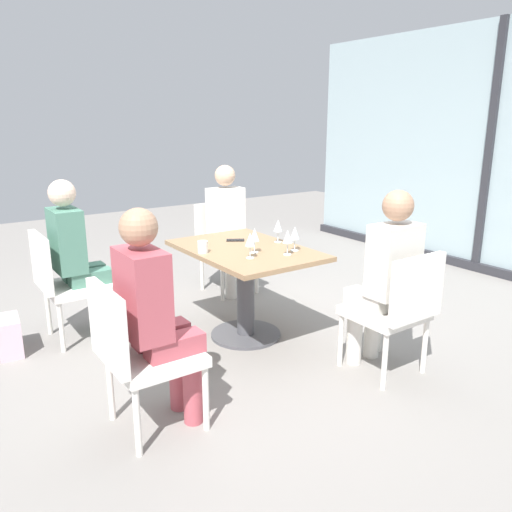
{
  "coord_description": "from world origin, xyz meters",
  "views": [
    {
      "loc": [
        3.15,
        -2.08,
        1.7
      ],
      "look_at": [
        0.0,
        0.1,
        0.65
      ],
      "focal_mm": 35.57,
      "sensor_mm": 36.0,
      "label": 1
    }
  ],
  "objects": [
    {
      "name": "ground_plane",
      "position": [
        0.0,
        0.0,
        0.0
      ],
      "size": [
        12.0,
        12.0,
        0.0
      ],
      "primitive_type": "plane",
      "color": "gray"
    },
    {
      "name": "window_wall_backdrop",
      "position": [
        0.0,
        3.2,
        1.21
      ],
      "size": [
        5.21,
        0.1,
        2.7
      ],
      "color": "#A1B7BC",
      "rests_on": "ground_plane"
    },
    {
      "name": "dining_table_main",
      "position": [
        0.0,
        0.0,
        0.53
      ],
      "size": [
        1.18,
        0.8,
        0.73
      ],
      "color": "#997551",
      "rests_on": "ground_plane"
    },
    {
      "name": "chair_front_left",
      "position": [
        -0.73,
        -1.19,
        0.5
      ],
      "size": [
        0.46,
        0.5,
        0.87
      ],
      "color": "silver",
      "rests_on": "ground_plane"
    },
    {
      "name": "chair_far_right",
      "position": [
        1.1,
        0.47,
        0.5
      ],
      "size": [
        0.5,
        0.46,
        0.87
      ],
      "color": "silver",
      "rests_on": "ground_plane"
    },
    {
      "name": "chair_front_right",
      "position": [
        0.73,
        -1.19,
        0.5
      ],
      "size": [
        0.46,
        0.5,
        0.87
      ],
      "color": "silver",
      "rests_on": "ground_plane"
    },
    {
      "name": "chair_far_left",
      "position": [
        -1.1,
        0.47,
        0.5
      ],
      "size": [
        0.5,
        0.46,
        0.87
      ],
      "color": "silver",
      "rests_on": "ground_plane"
    },
    {
      "name": "person_front_left",
      "position": [
        -0.73,
        -1.08,
        0.7
      ],
      "size": [
        0.34,
        0.39,
        1.26
      ],
      "color": "#4C7F6B",
      "rests_on": "ground_plane"
    },
    {
      "name": "person_far_right",
      "position": [
        0.99,
        0.47,
        0.7
      ],
      "size": [
        0.39,
        0.34,
        1.26
      ],
      "color": "silver",
      "rests_on": "ground_plane"
    },
    {
      "name": "person_front_right",
      "position": [
        0.73,
        -1.08,
        0.7
      ],
      "size": [
        0.34,
        0.39,
        1.26
      ],
      "color": "#B24C56",
      "rests_on": "ground_plane"
    },
    {
      "name": "person_far_left",
      "position": [
        -0.99,
        0.47,
        0.7
      ],
      "size": [
        0.39,
        0.34,
        1.26
      ],
      "color": "silver",
      "rests_on": "ground_plane"
    },
    {
      "name": "wine_glass_0",
      "position": [
        -0.01,
        0.32,
        0.86
      ],
      "size": [
        0.07,
        0.07,
        0.18
      ],
      "color": "silver",
      "rests_on": "dining_table_main"
    },
    {
      "name": "wine_glass_1",
      "position": [
        0.34,
        0.14,
        0.86
      ],
      "size": [
        0.07,
        0.07,
        0.18
      ],
      "color": "silver",
      "rests_on": "dining_table_main"
    },
    {
      "name": "wine_glass_2",
      "position": [
        0.26,
        -0.13,
        0.86
      ],
      "size": [
        0.07,
        0.07,
        0.18
      ],
      "color": "silver",
      "rests_on": "dining_table_main"
    },
    {
      "name": "wine_glass_3",
      "position": [
        0.28,
        0.26,
        0.86
      ],
      "size": [
        0.07,
        0.07,
        0.18
      ],
      "color": "silver",
      "rests_on": "dining_table_main"
    },
    {
      "name": "wine_glass_4",
      "position": [
        0.16,
        -0.02,
        0.86
      ],
      "size": [
        0.07,
        0.07,
        0.18
      ],
      "color": "silver",
      "rests_on": "dining_table_main"
    },
    {
      "name": "coffee_cup",
      "position": [
        -0.06,
        -0.34,
        0.78
      ],
      "size": [
        0.08,
        0.08,
        0.09
      ],
      "primitive_type": "cylinder",
      "color": "white",
      "rests_on": "dining_table_main"
    },
    {
      "name": "cell_phone_on_table",
      "position": [
        -0.25,
        0.07,
        0.73
      ],
      "size": [
        0.14,
        0.16,
        0.01
      ],
      "primitive_type": "cube",
      "rotation": [
        0.0,
        0.0,
        -0.56
      ],
      "color": "black",
      "rests_on": "dining_table_main"
    },
    {
      "name": "handbag_0",
      "position": [
        -0.73,
        -1.61,
        0.14
      ],
      "size": [
        0.31,
        0.19,
        0.28
      ],
      "primitive_type": "cube",
      "rotation": [
        0.0,
        0.0,
        -0.1
      ],
      "color": "beige",
      "rests_on": "ground_plane"
    }
  ]
}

